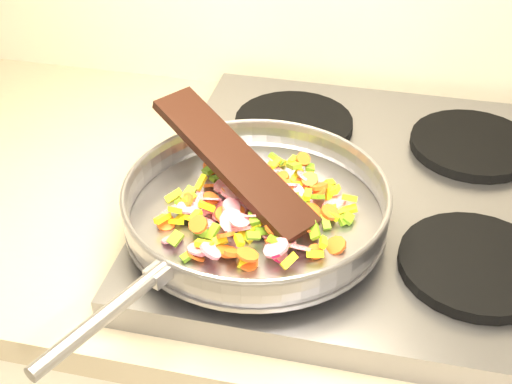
# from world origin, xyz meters

# --- Properties ---
(cooktop) EXTENTS (0.60, 0.60, 0.04)m
(cooktop) POSITION_xyz_m (-0.70, 1.67, 0.92)
(cooktop) COLOR #939399
(cooktop) RESTS_ON counter_top
(grate_fl) EXTENTS (0.19, 0.19, 0.02)m
(grate_fl) POSITION_xyz_m (-0.84, 1.52, 0.95)
(grate_fl) COLOR black
(grate_fl) RESTS_ON cooktop
(grate_fr) EXTENTS (0.19, 0.19, 0.02)m
(grate_fr) POSITION_xyz_m (-0.56, 1.52, 0.95)
(grate_fr) COLOR black
(grate_fr) RESTS_ON cooktop
(grate_bl) EXTENTS (0.19, 0.19, 0.02)m
(grate_bl) POSITION_xyz_m (-0.84, 1.81, 0.95)
(grate_bl) COLOR black
(grate_bl) RESTS_ON cooktop
(grate_br) EXTENTS (0.19, 0.19, 0.02)m
(grate_br) POSITION_xyz_m (-0.56, 1.81, 0.95)
(grate_br) COLOR black
(grate_br) RESTS_ON cooktop
(saute_pan) EXTENTS (0.38, 0.52, 0.05)m
(saute_pan) POSITION_xyz_m (-0.84, 1.54, 0.98)
(saute_pan) COLOR #9E9EA5
(saute_pan) RESTS_ON grate_fl
(vegetable_heap) EXTENTS (0.26, 0.25, 0.05)m
(vegetable_heap) POSITION_xyz_m (-0.84, 1.54, 0.97)
(vegetable_heap) COLOR #E3164A
(vegetable_heap) RESTS_ON saute_pan
(wooden_spatula) EXTENTS (0.25, 0.20, 0.10)m
(wooden_spatula) POSITION_xyz_m (-0.88, 1.57, 1.02)
(wooden_spatula) COLOR black
(wooden_spatula) RESTS_ON saute_pan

